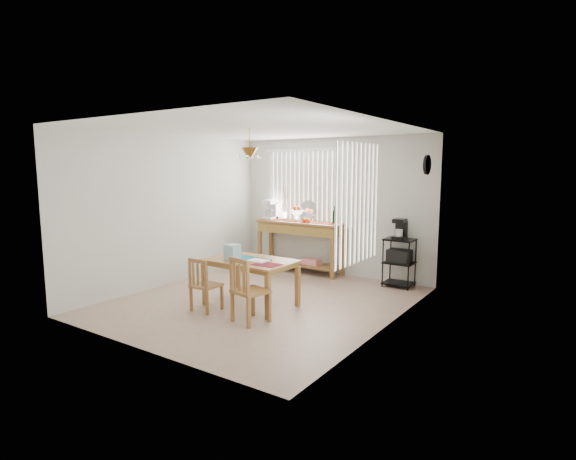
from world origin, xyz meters
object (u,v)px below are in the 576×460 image
Objects in this scene: wire_cart at (399,258)px; cart_items at (400,229)px; chair_right at (248,291)px; chair_left at (204,285)px; sideboard at (300,234)px; dining_table at (251,265)px.

wire_cart is 0.49m from cart_items.
cart_items reaches higher than chair_right.
chair_right is at bearing -2.02° from chair_left.
sideboard is 1.36× the size of dining_table.
sideboard is at bearing -179.42° from wire_cart.
cart_items is 0.26× the size of dining_table.
sideboard reaches higher than chair_left.
sideboard is 2.13× the size of wire_cart.
chair_right is (-1.00, -2.88, -0.07)m from wire_cart.
sideboard is 5.17× the size of cart_items.
wire_cart reaches higher than dining_table.
sideboard reaches higher than dining_table.
cart_items is at bearing 90.00° from wire_cart.
dining_table is 1.49× the size of chair_right.
chair_left is (-1.82, -2.85, -0.12)m from wire_cart.
sideboard is at bearing -179.16° from cart_items.
cart_items is 3.10m from chair_right.
chair_right is (1.00, -2.85, -0.32)m from sideboard.
sideboard is 2.86m from chair_left.
chair_right is (0.44, -0.61, -0.18)m from dining_table.
cart_items is 0.44× the size of chair_left.
sideboard is 2.02× the size of chair_right.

